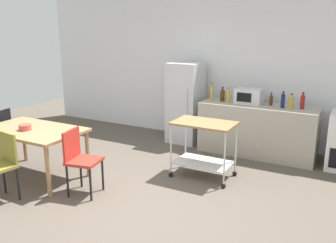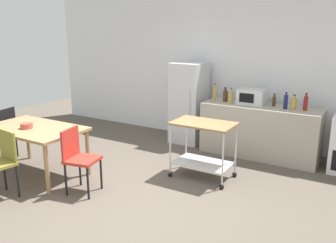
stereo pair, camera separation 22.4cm
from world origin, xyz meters
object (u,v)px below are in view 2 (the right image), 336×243
object	(u,v)px
chair_olive	(1,160)
bottle_olive_oil	(225,96)
bottle_vinegar	(286,102)
bottle_soy_sauce	(215,93)
kitchen_cart	(203,141)
bottle_sparkling_water	(231,97)
bottle_hot_sauce	(294,104)
fruit_bowl	(27,126)
chair_black	(2,130)
microwave	(252,97)
bottle_sesame_oil	(274,101)
bottle_soda	(306,103)
refrigerator	(189,103)
chair_red	(78,156)
dining_table	(34,132)

from	to	relation	value
chair_olive	bottle_olive_oil	world-z (taller)	bottle_olive_oil
bottle_vinegar	bottle_soy_sauce	bearing A→B (deg)	178.95
kitchen_cart	bottle_sparkling_water	bearing A→B (deg)	94.15
bottle_hot_sauce	fruit_bowl	bearing A→B (deg)	-140.91
bottle_olive_oil	bottle_vinegar	size ratio (longest dim) A/B	0.93
chair_black	bottle_olive_oil	xyz separation A→B (m)	(3.01, 2.43, 0.49)
microwave	bottle_sesame_oil	world-z (taller)	microwave
bottle_vinegar	bottle_soda	xyz separation A→B (m)	(0.30, 0.05, -0.00)
microwave	bottle_sesame_oil	size ratio (longest dim) A/B	2.15
kitchen_cart	bottle_hot_sauce	size ratio (longest dim) A/B	3.71
refrigerator	bottle_sparkling_water	xyz separation A→B (m)	(0.92, -0.16, 0.23)
bottle_olive_oil	bottle_sesame_oil	distance (m)	0.86
bottle_sparkling_water	bottle_soda	xyz separation A→B (m)	(1.24, 0.09, 0.01)
bottle_hot_sauce	bottle_soda	size ratio (longest dim) A/B	0.88
chair_olive	microwave	xyz separation A→B (m)	(2.23, 3.36, 0.51)
chair_red	bottle_soy_sauce	size ratio (longest dim) A/B	2.78
refrigerator	fruit_bowl	size ratio (longest dim) A/B	8.75
dining_table	fruit_bowl	world-z (taller)	fruit_bowl
fruit_bowl	bottle_soy_sauce	bearing A→B (deg)	55.37
bottle_soda	chair_black	bearing A→B (deg)	-151.04
bottle_soy_sauce	bottle_soda	xyz separation A→B (m)	(1.57, 0.03, -0.01)
bottle_soy_sauce	fruit_bowl	world-z (taller)	bottle_soy_sauce
bottle_hot_sauce	chair_red	bearing A→B (deg)	-129.82
refrigerator	microwave	xyz separation A→B (m)	(1.25, -0.04, 0.25)
chair_red	bottle_vinegar	distance (m)	3.39
chair_olive	refrigerator	size ratio (longest dim) A/B	0.57
chair_black	fruit_bowl	size ratio (longest dim) A/B	5.02
bottle_sparkling_water	chair_olive	bearing A→B (deg)	-120.36
chair_black	bottle_hot_sauce	size ratio (longest dim) A/B	3.63
bottle_soy_sauce	bottle_olive_oil	xyz separation A→B (m)	(0.20, 0.03, -0.03)
refrigerator	kitchen_cart	distance (m)	1.77
bottle_sesame_oil	bottle_soda	xyz separation A→B (m)	(0.52, -0.06, 0.03)
chair_olive	bottle_vinegar	world-z (taller)	bottle_vinegar
bottle_sesame_oil	bottle_soy_sauce	bearing A→B (deg)	-175.27
chair_black	refrigerator	bearing A→B (deg)	127.82
bottle_soy_sauce	fruit_bowl	xyz separation A→B (m)	(-1.83, -2.65, -0.24)
bottle_soy_sauce	refrigerator	bearing A→B (deg)	169.98
bottle_sparkling_water	bottle_hot_sauce	xyz separation A→B (m)	(1.07, 0.04, -0.01)
dining_table	chair_black	bearing A→B (deg)	171.17
bottle_sesame_oil	bottle_hot_sauce	xyz separation A→B (m)	(0.35, -0.11, 0.01)
chair_red	bottle_olive_oil	world-z (taller)	bottle_olive_oil
kitchen_cart	bottle_soy_sauce	bearing A→B (deg)	107.69
chair_olive	bottle_vinegar	bearing A→B (deg)	56.87
chair_red	fruit_bowl	xyz separation A→B (m)	(-1.03, 0.01, 0.27)
bottle_soda	bottle_hot_sauce	bearing A→B (deg)	-163.48
bottle_soy_sauce	microwave	distance (m)	0.68
dining_table	bottle_vinegar	size ratio (longest dim) A/B	5.45
dining_table	bottle_soda	distance (m)	4.26
dining_table	kitchen_cart	world-z (taller)	kitchen_cart
dining_table	bottle_olive_oil	bearing A→B (deg)	52.44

